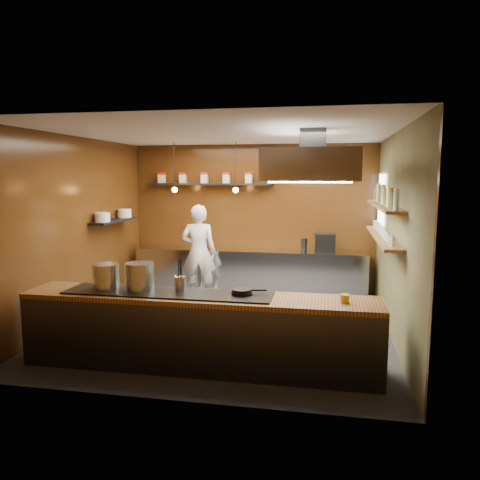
% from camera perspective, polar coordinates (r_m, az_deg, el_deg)
% --- Properties ---
extents(floor, '(5.00, 5.00, 0.00)m').
position_cam_1_polar(floor, '(7.52, -1.58, -10.52)').
color(floor, black).
rests_on(floor, ground).
extents(back_wall, '(5.00, 0.00, 5.00)m').
position_cam_1_polar(back_wall, '(9.63, 1.57, 2.66)').
color(back_wall, '#321B09').
rests_on(back_wall, ground).
extents(left_wall, '(0.00, 5.00, 5.00)m').
position_cam_1_polar(left_wall, '(8.10, -19.18, 1.26)').
color(left_wall, '#321B09').
rests_on(left_wall, ground).
extents(right_wall, '(0.00, 5.00, 5.00)m').
position_cam_1_polar(right_wall, '(7.09, 18.52, 0.41)').
color(right_wall, '#4E4F2C').
rests_on(right_wall, ground).
extents(ceiling, '(5.00, 5.00, 0.00)m').
position_cam_1_polar(ceiling, '(7.16, -1.67, 12.91)').
color(ceiling, silver).
rests_on(ceiling, back_wall).
extents(window_pane, '(0.00, 1.00, 1.00)m').
position_cam_1_polar(window_pane, '(8.73, 16.83, 4.43)').
color(window_pane, white).
rests_on(window_pane, right_wall).
extents(prep_counter, '(4.60, 0.65, 0.90)m').
position_cam_1_polar(prep_counter, '(9.46, 1.22, -3.86)').
color(prep_counter, silver).
rests_on(prep_counter, floor).
extents(pass_counter, '(4.40, 0.72, 0.94)m').
position_cam_1_polar(pass_counter, '(5.90, -5.02, -10.98)').
color(pass_counter, '#38383D').
rests_on(pass_counter, floor).
extents(tin_shelf, '(2.60, 0.26, 0.04)m').
position_cam_1_polar(tin_shelf, '(9.64, -3.88, 6.82)').
color(tin_shelf, black).
rests_on(tin_shelf, back_wall).
extents(plate_shelf, '(0.30, 1.40, 0.04)m').
position_cam_1_polar(plate_shelf, '(8.90, -15.10, 2.30)').
color(plate_shelf, black).
rests_on(plate_shelf, left_wall).
extents(bottle_shelf_upper, '(0.26, 2.80, 0.04)m').
position_cam_1_polar(bottle_shelf_upper, '(7.33, 17.11, 4.00)').
color(bottle_shelf_upper, brown).
rests_on(bottle_shelf_upper, right_wall).
extents(bottle_shelf_lower, '(0.26, 2.80, 0.04)m').
position_cam_1_polar(bottle_shelf_lower, '(7.37, 16.97, 0.35)').
color(bottle_shelf_lower, brown).
rests_on(bottle_shelf_lower, right_wall).
extents(extractor_hood, '(1.20, 2.00, 0.72)m').
position_cam_1_polar(extractor_hood, '(6.58, 8.84, 8.96)').
color(extractor_hood, '#38383D').
rests_on(extractor_hood, ceiling).
extents(pendant_left, '(0.10, 0.10, 0.95)m').
position_cam_1_polar(pendant_left, '(9.15, -7.97, 6.41)').
color(pendant_left, black).
rests_on(pendant_left, ceiling).
extents(pendant_right, '(0.10, 0.10, 0.95)m').
position_cam_1_polar(pendant_right, '(8.84, -0.54, 6.44)').
color(pendant_right, black).
rests_on(pendant_right, ceiling).
extents(storage_tins, '(2.43, 0.13, 0.22)m').
position_cam_1_polar(storage_tins, '(9.61, -3.01, 7.61)').
color(storage_tins, beige).
rests_on(storage_tins, tin_shelf).
extents(plate_stacks, '(0.26, 1.16, 0.16)m').
position_cam_1_polar(plate_stacks, '(8.89, -15.12, 2.94)').
color(plate_stacks, white).
rests_on(plate_stacks, plate_shelf).
extents(bottles, '(0.06, 2.66, 0.24)m').
position_cam_1_polar(bottles, '(7.32, 17.16, 5.09)').
color(bottles, silver).
rests_on(bottles, bottle_shelf_upper).
extents(wine_glasses, '(0.07, 2.37, 0.13)m').
position_cam_1_polar(wine_glasses, '(7.36, 16.99, 1.01)').
color(wine_glasses, silver).
rests_on(wine_glasses, bottle_shelf_lower).
extents(stockpot_large, '(0.44, 0.44, 0.35)m').
position_cam_1_polar(stockpot_large, '(6.00, -12.11, -4.38)').
color(stockpot_large, '#B3B6BB').
rests_on(stockpot_large, pass_counter).
extents(stockpot_small, '(0.35, 0.35, 0.32)m').
position_cam_1_polar(stockpot_small, '(6.19, -16.07, -4.29)').
color(stockpot_small, silver).
rests_on(stockpot_small, pass_counter).
extents(utensil_crock, '(0.16, 0.16, 0.19)m').
position_cam_1_polar(utensil_crock, '(5.89, -7.32, -5.31)').
color(utensil_crock, '#B7B9BE').
rests_on(utensil_crock, pass_counter).
extents(frying_pan, '(0.42, 0.26, 0.07)m').
position_cam_1_polar(frying_pan, '(5.70, 0.29, -6.31)').
color(frying_pan, black).
rests_on(frying_pan, pass_counter).
extents(butter_jar, '(0.14, 0.14, 0.09)m').
position_cam_1_polar(butter_jar, '(5.54, 12.66, -6.96)').
color(butter_jar, gold).
rests_on(butter_jar, pass_counter).
extents(espresso_machine, '(0.40, 0.38, 0.37)m').
position_cam_1_polar(espresso_machine, '(9.15, 10.31, -0.36)').
color(espresso_machine, black).
rests_on(espresso_machine, prep_counter).
extents(chef, '(0.71, 0.51, 1.83)m').
position_cam_1_polar(chef, '(9.01, -5.05, -1.48)').
color(chef, white).
rests_on(chef, floor).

